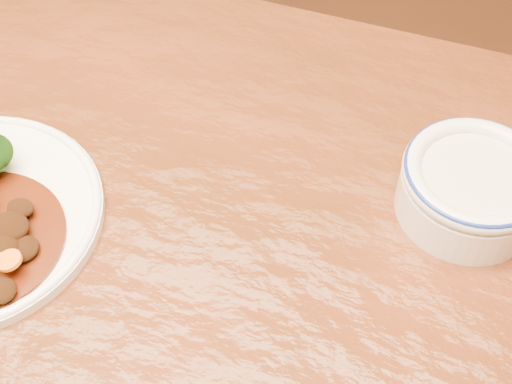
% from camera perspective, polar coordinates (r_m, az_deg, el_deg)
% --- Properties ---
extents(dining_table, '(1.52, 0.93, 0.75)m').
position_cam_1_polar(dining_table, '(0.72, -15.18, -10.73)').
color(dining_table, '#5D2310').
rests_on(dining_table, ground).
extents(dip_bowl, '(0.13, 0.13, 0.06)m').
position_cam_1_polar(dip_bowl, '(0.67, 16.88, 0.46)').
color(dip_bowl, beige).
rests_on(dip_bowl, dining_table).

